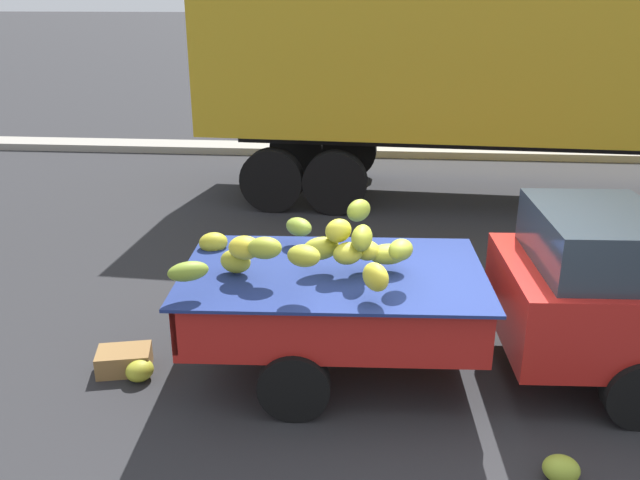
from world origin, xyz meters
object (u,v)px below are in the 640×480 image
object	(u,v)px
pickup_truck	(540,292)
semi_trailer	(555,56)
produce_crate	(124,360)
fallen_banana_bunch_by_wheel	(561,469)
fallen_banana_bunch_near_tailgate	(140,370)

from	to	relation	value
pickup_truck	semi_trailer	xyz separation A→B (m)	(1.34, 5.87, 1.65)
semi_trailer	produce_crate	distance (m)	8.52
semi_trailer	produce_crate	xyz separation A→B (m)	(-5.37, -6.15, -2.43)
pickup_truck	fallen_banana_bunch_by_wheel	bearing A→B (deg)	-95.99
pickup_truck	fallen_banana_bunch_by_wheel	size ratio (longest dim) A/B	17.98
semi_trailer	pickup_truck	bearing A→B (deg)	-99.51
pickup_truck	produce_crate	size ratio (longest dim) A/B	9.85
pickup_truck	fallen_banana_bunch_by_wheel	distance (m)	1.74
pickup_truck	produce_crate	distance (m)	4.12
fallen_banana_bunch_near_tailgate	fallen_banana_bunch_by_wheel	distance (m)	3.89
fallen_banana_bunch_near_tailgate	produce_crate	distance (m)	0.27
semi_trailer	produce_crate	size ratio (longest dim) A/B	23.32
semi_trailer	fallen_banana_bunch_by_wheel	xyz separation A→B (m)	(-1.43, -7.41, -2.43)
pickup_truck	semi_trailer	bearing A→B (deg)	74.57
fallen_banana_bunch_by_wheel	produce_crate	bearing A→B (deg)	162.23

